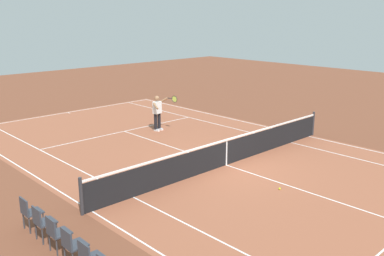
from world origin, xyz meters
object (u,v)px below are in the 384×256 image
at_px(tennis_ball, 280,189).
at_px(spectator_chair_4, 72,244).
at_px(tennis_net, 226,152).
at_px(spectator_chair_5, 56,232).
at_px(spectator_chair_7, 29,211).
at_px(spectator_chair_6, 42,221).
at_px(tennis_player_near, 158,111).

distance_m(tennis_ball, spectator_chair_4, 6.74).
relative_size(tennis_net, tennis_ball, 177.27).
bearing_deg(tennis_ball, spectator_chair_5, 78.56).
bearing_deg(spectator_chair_4, spectator_chair_7, 0.00).
bearing_deg(spectator_chair_6, spectator_chair_4, 180.00).
bearing_deg(tennis_ball, spectator_chair_4, 84.64).
bearing_deg(tennis_player_near, spectator_chair_4, 131.55).
distance_m(tennis_player_near, spectator_chair_4, 11.26).
xyz_separation_m(tennis_player_near, spectator_chair_6, (-6.01, 8.42, -0.41)).
bearing_deg(tennis_player_near, spectator_chair_6, 125.52).
relative_size(spectator_chair_6, spectator_chair_7, 1.00).
relative_size(spectator_chair_4, spectator_chair_5, 1.00).
relative_size(tennis_ball, spectator_chair_6, 0.08).
bearing_deg(spectator_chair_6, tennis_net, -85.34).
bearing_deg(tennis_net, spectator_chair_4, 105.86).
relative_size(spectator_chair_4, spectator_chair_7, 1.00).
height_order(tennis_player_near, tennis_ball, tennis_player_near).
height_order(spectator_chair_5, spectator_chair_7, same).
xyz_separation_m(tennis_ball, spectator_chair_5, (1.36, 6.70, 0.49)).
xyz_separation_m(spectator_chair_4, spectator_chair_5, (0.73, 0.00, 0.00)).
xyz_separation_m(tennis_ball, spectator_chair_6, (2.08, 6.70, 0.49)).
xyz_separation_m(tennis_net, tennis_ball, (-2.66, 0.47, -0.46)).
height_order(tennis_net, spectator_chair_7, tennis_net).
relative_size(spectator_chair_5, spectator_chair_7, 1.00).
xyz_separation_m(tennis_ball, spectator_chair_4, (0.63, 6.70, 0.49)).
distance_m(tennis_player_near, tennis_ball, 8.32).
relative_size(tennis_player_near, tennis_ball, 25.71).
distance_m(tennis_net, tennis_ball, 2.74).
distance_m(tennis_player_near, spectator_chair_6, 10.36).
bearing_deg(spectator_chair_5, spectator_chair_4, 180.00).
relative_size(tennis_ball, spectator_chair_5, 0.08).
distance_m(tennis_player_near, spectator_chair_7, 9.95).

